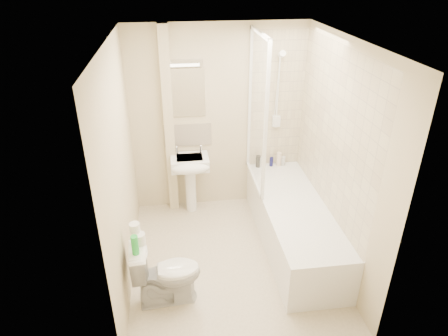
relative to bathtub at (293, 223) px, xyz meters
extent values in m
plane|color=beige|center=(-0.75, -0.20, -0.29)|extent=(2.50, 2.50, 0.00)
cube|color=beige|center=(-0.75, 1.05, 0.91)|extent=(2.20, 0.02, 2.40)
cube|color=beige|center=(-1.85, -0.20, 0.91)|extent=(0.02, 2.50, 2.40)
cube|color=beige|center=(0.35, -0.20, 0.91)|extent=(0.02, 2.50, 2.40)
cube|color=white|center=(-0.75, -0.20, 2.11)|extent=(2.20, 2.50, 0.02)
cube|color=beige|center=(0.00, 1.04, 1.14)|extent=(0.70, 0.01, 1.75)
cube|color=beige|center=(0.34, 0.00, 1.14)|extent=(0.01, 2.10, 1.75)
cube|color=beige|center=(-1.37, 0.99, 0.91)|extent=(0.12, 0.12, 2.40)
cube|color=beige|center=(-1.14, 1.04, 0.74)|extent=(0.60, 0.02, 0.30)
cube|color=white|center=(-1.14, 1.04, 1.29)|extent=(0.46, 0.01, 0.60)
cube|color=silver|center=(-1.14, 1.02, 1.66)|extent=(0.42, 0.07, 0.07)
cube|color=white|center=(0.00, 0.00, -0.01)|extent=(0.70, 2.10, 0.55)
cube|color=white|center=(0.00, 0.00, 0.21)|extent=(0.56, 1.96, 0.05)
cube|color=white|center=(-0.35, 0.60, 1.16)|extent=(0.01, 0.90, 1.80)
cube|color=white|center=(-0.35, 1.03, 1.16)|extent=(0.04, 0.04, 1.80)
cube|color=white|center=(-0.35, 0.15, 1.16)|extent=(0.04, 0.04, 1.80)
cube|color=white|center=(-0.35, 0.60, 2.04)|extent=(0.04, 0.90, 0.04)
cube|color=white|center=(-0.35, 0.60, 0.28)|extent=(0.04, 0.90, 0.03)
cylinder|color=white|center=(0.00, 1.02, 1.26)|extent=(0.02, 0.02, 0.90)
cylinder|color=white|center=(0.00, 1.02, 0.81)|extent=(0.05, 0.05, 0.02)
cylinder|color=white|center=(0.00, 1.02, 1.71)|extent=(0.05, 0.05, 0.02)
cylinder|color=white|center=(0.00, 0.95, 1.74)|extent=(0.08, 0.11, 0.11)
cube|color=white|center=(0.00, 1.01, 0.88)|extent=(0.10, 0.05, 0.14)
cylinder|color=white|center=(-0.02, 0.99, 1.31)|extent=(0.01, 0.13, 0.84)
cylinder|color=white|center=(-1.14, 0.88, 0.03)|extent=(0.14, 0.14, 0.64)
cube|color=white|center=(-1.14, 0.85, 0.44)|extent=(0.48, 0.37, 0.15)
ellipsoid|color=white|center=(-1.14, 0.68, 0.44)|extent=(0.48, 0.20, 0.15)
cube|color=silver|center=(-1.14, 0.85, 0.50)|extent=(0.33, 0.24, 0.04)
cylinder|color=white|center=(-1.30, 0.96, 0.56)|extent=(0.03, 0.03, 0.10)
cylinder|color=white|center=(-0.98, 0.96, 0.56)|extent=(0.03, 0.03, 0.10)
sphere|color=white|center=(-1.30, 0.96, 0.61)|extent=(0.04, 0.04, 0.04)
sphere|color=white|center=(-0.98, 0.96, 0.61)|extent=(0.04, 0.04, 0.04)
cylinder|color=black|center=(-0.23, 0.96, 0.34)|extent=(0.06, 0.06, 0.16)
cylinder|color=silver|center=(-0.20, 0.96, 0.33)|extent=(0.05, 0.05, 0.14)
cylinder|color=#121251|center=(-0.05, 0.96, 0.32)|extent=(0.05, 0.05, 0.13)
cylinder|color=beige|center=(0.06, 0.96, 0.36)|extent=(0.07, 0.07, 0.19)
cylinder|color=silver|center=(0.12, 0.96, 0.32)|extent=(0.06, 0.06, 0.13)
imported|color=white|center=(-1.47, -0.70, 0.04)|extent=(0.46, 0.71, 0.67)
cylinder|color=white|center=(-1.69, -0.64, 0.43)|extent=(0.11, 0.11, 0.11)
cylinder|color=white|center=(-1.73, -0.60, 0.53)|extent=(0.10, 0.10, 0.09)
cylinder|color=green|center=(-1.72, -0.78, 0.47)|extent=(0.06, 0.06, 0.19)
camera|label=1|loc=(-1.31, -3.68, 2.73)|focal=32.00mm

